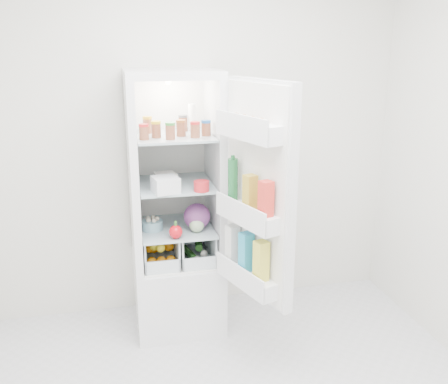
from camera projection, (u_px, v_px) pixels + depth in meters
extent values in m
cube|color=silver|center=(196.00, 138.00, 3.61)|extent=(3.00, 0.02, 2.60)
cube|color=silver|center=(178.00, 290.00, 3.60)|extent=(0.60, 0.60, 0.50)
cube|color=silver|center=(171.00, 74.00, 3.16)|extent=(0.60, 0.60, 0.05)
cube|color=silver|center=(169.00, 163.00, 3.61)|extent=(0.60, 0.05, 1.25)
cube|color=silver|center=(133.00, 175.00, 3.29)|extent=(0.05, 0.60, 1.25)
cube|color=silver|center=(214.00, 170.00, 3.41)|extent=(0.05, 0.60, 1.25)
cube|color=white|center=(170.00, 164.00, 3.58)|extent=(0.50, 0.01, 1.25)
sphere|color=white|center=(168.00, 82.00, 3.38)|extent=(0.05, 0.05, 0.05)
cube|color=#9FB4BB|center=(176.00, 227.00, 3.44)|extent=(0.49, 0.53, 0.01)
cube|color=#9FB4BB|center=(175.00, 184.00, 3.35)|extent=(0.49, 0.53, 0.02)
cube|color=#9FB4BB|center=(174.00, 136.00, 3.26)|extent=(0.49, 0.53, 0.02)
cylinder|color=#B21919|center=(144.00, 133.00, 3.07)|extent=(0.06, 0.06, 0.08)
cylinder|color=gold|center=(156.00, 131.00, 3.14)|extent=(0.06, 0.06, 0.08)
cylinder|color=#267226|center=(170.00, 133.00, 3.08)|extent=(0.06, 0.06, 0.08)
cylinder|color=brown|center=(181.00, 130.00, 3.19)|extent=(0.06, 0.06, 0.08)
cylinder|color=#B21919|center=(195.00, 131.00, 3.14)|extent=(0.06, 0.06, 0.08)
cylinder|color=#194C8C|center=(206.00, 129.00, 3.20)|extent=(0.06, 0.06, 0.08)
cylinder|color=#BF8C19|center=(148.00, 127.00, 3.30)|extent=(0.06, 0.06, 0.08)
cylinder|color=#4C4C4C|center=(183.00, 125.00, 3.37)|extent=(0.06, 0.06, 0.08)
cylinder|color=white|center=(192.00, 118.00, 3.36)|extent=(0.07, 0.07, 0.18)
cube|color=white|center=(165.00, 185.00, 3.13)|extent=(0.18, 0.18, 0.10)
cube|color=beige|center=(166.00, 179.00, 3.31)|extent=(0.15, 0.15, 0.08)
cylinder|color=red|center=(201.00, 186.00, 3.16)|extent=(0.13, 0.13, 0.07)
cube|color=silver|center=(165.00, 181.00, 3.34)|extent=(0.19, 0.16, 0.04)
sphere|color=#531E58|center=(197.00, 216.00, 3.37)|extent=(0.18, 0.18, 0.18)
sphere|color=red|center=(176.00, 232.00, 3.22)|extent=(0.09, 0.09, 0.09)
cylinder|color=#7FAFBE|center=(152.00, 225.00, 3.37)|extent=(0.16, 0.16, 0.06)
sphere|color=#A7C191|center=(197.00, 225.00, 3.32)|extent=(0.10, 0.10, 0.10)
sphere|color=orange|center=(152.00, 262.00, 3.34)|extent=(0.07, 0.07, 0.07)
sphere|color=orange|center=(161.00, 261.00, 3.36)|extent=(0.07, 0.07, 0.07)
sphere|color=orange|center=(171.00, 261.00, 3.37)|extent=(0.07, 0.07, 0.07)
sphere|color=orange|center=(150.00, 248.00, 3.44)|extent=(0.07, 0.07, 0.07)
sphere|color=orange|center=(159.00, 247.00, 3.45)|extent=(0.07, 0.07, 0.07)
sphere|color=orange|center=(169.00, 246.00, 3.47)|extent=(0.07, 0.07, 0.07)
sphere|color=orange|center=(154.00, 248.00, 3.57)|extent=(0.07, 0.07, 0.07)
sphere|color=yellow|center=(154.00, 246.00, 3.38)|extent=(0.06, 0.06, 0.06)
sphere|color=yellow|center=(163.00, 239.00, 3.50)|extent=(0.06, 0.06, 0.06)
sphere|color=yellow|center=(161.00, 248.00, 3.35)|extent=(0.06, 0.06, 0.06)
cylinder|color=#214A18|center=(189.00, 253.00, 3.52)|extent=(0.09, 0.21, 0.05)
cylinder|color=#214A18|center=(199.00, 243.00, 3.56)|extent=(0.08, 0.21, 0.05)
sphere|color=white|center=(197.00, 259.00, 3.41)|extent=(0.05, 0.05, 0.05)
sphere|color=white|center=(204.00, 254.00, 3.43)|extent=(0.05, 0.05, 0.05)
cube|color=silver|center=(260.00, 193.00, 2.91)|extent=(0.25, 0.59, 1.30)
cube|color=white|center=(255.00, 193.00, 2.89)|extent=(0.19, 0.53, 1.26)
cube|color=white|center=(249.00, 130.00, 2.76)|extent=(0.27, 0.51, 0.10)
cube|color=white|center=(247.00, 215.00, 2.90)|extent=(0.27, 0.51, 0.10)
cube|color=white|center=(247.00, 278.00, 3.02)|extent=(0.27, 0.51, 0.10)
sphere|color=#8E6040|center=(261.00, 122.00, 2.64)|extent=(0.05, 0.05, 0.05)
sphere|color=#8E6040|center=(252.00, 120.00, 2.70)|extent=(0.05, 0.05, 0.05)
sphere|color=#8E6040|center=(244.00, 118.00, 2.77)|extent=(0.05, 0.05, 0.05)
sphere|color=#8E6040|center=(236.00, 117.00, 2.83)|extent=(0.05, 0.05, 0.05)
cylinder|color=#19592C|center=(233.00, 180.00, 2.97)|extent=(0.06, 0.06, 0.26)
cube|color=gold|center=(250.00, 192.00, 2.83)|extent=(0.08, 0.08, 0.20)
cube|color=#F2352A|center=(266.00, 199.00, 2.71)|extent=(0.08, 0.08, 0.20)
cube|color=white|center=(232.00, 244.00, 3.09)|extent=(0.09, 0.09, 0.24)
cube|color=#2AA7D4|center=(246.00, 252.00, 2.96)|extent=(0.09, 0.09, 0.24)
cube|color=#F3E945|center=(261.00, 261.00, 2.84)|extent=(0.09, 0.09, 0.24)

